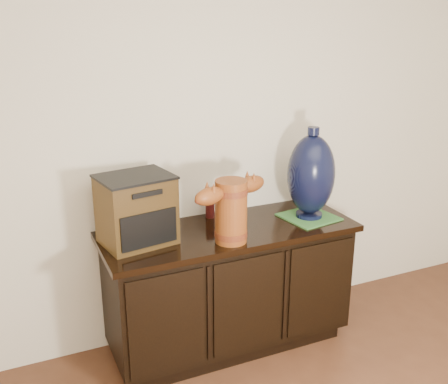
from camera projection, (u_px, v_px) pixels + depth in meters
name	position (u px, v px, depth m)	size (l,w,h in m)	color
sideboard	(229.00, 286.00, 3.09)	(1.46, 0.56, 0.75)	black
terracotta_vessel	(231.00, 207.00, 2.75)	(0.48, 0.23, 0.34)	brown
tv_radio	(136.00, 210.00, 2.74)	(0.41, 0.35, 0.37)	#3D290F
green_mat	(309.00, 217.00, 3.14)	(0.29, 0.29, 0.01)	#377133
lamp_base	(311.00, 175.00, 3.05)	(0.32, 0.32, 0.54)	black
spray_can	(210.00, 205.00, 3.12)	(0.05, 0.05, 0.16)	#621210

